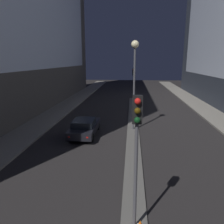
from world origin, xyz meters
TOP-DOWN VIEW (x-y plane):
  - median_strip at (0.00, 16.42)m, footprint 1.02×30.83m
  - traffic_light_near at (0.00, 3.60)m, footprint 0.32×0.42m
  - traffic_light_mid at (0.00, 26.94)m, footprint 0.32×0.42m
  - street_lamp at (0.00, 15.42)m, footprint 0.63×0.63m
  - car_left_lane at (-3.98, 13.69)m, footprint 1.93×4.72m

SIDE VIEW (x-z plane):
  - median_strip at x=0.00m, z-range 0.00..0.11m
  - car_left_lane at x=-3.98m, z-range 0.02..1.42m
  - traffic_light_near at x=0.00m, z-range 1.23..6.09m
  - traffic_light_mid at x=0.00m, z-range 1.23..6.09m
  - street_lamp at x=0.00m, z-range 2.01..9.52m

